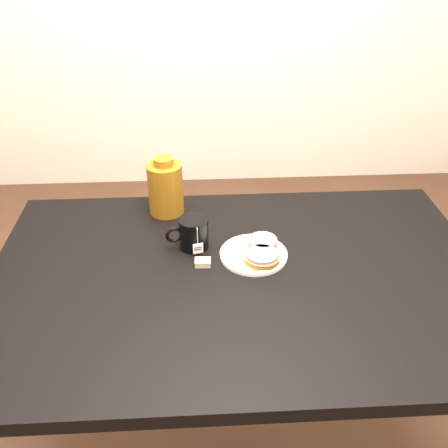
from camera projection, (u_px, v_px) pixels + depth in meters
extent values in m
plane|color=brown|center=(236.00, 437.00, 1.79)|extent=(4.00, 4.00, 0.00)
cube|color=black|center=(240.00, 279.00, 1.40)|extent=(1.40, 0.90, 0.04)
cylinder|color=black|center=(62.00, 297.00, 1.90)|extent=(0.06, 0.06, 0.71)
cylinder|color=black|center=(392.00, 285.00, 1.96)|extent=(0.06, 0.06, 0.71)
cylinder|color=white|center=(254.00, 254.00, 1.46)|extent=(0.20, 0.20, 0.01)
torus|color=white|center=(254.00, 253.00, 1.45)|extent=(0.19, 0.19, 0.01)
cylinder|color=brown|center=(263.00, 244.00, 1.48)|extent=(0.09, 0.09, 0.02)
cylinder|color=#997FAC|center=(263.00, 240.00, 1.47)|extent=(0.08, 0.08, 0.01)
cylinder|color=brown|center=(262.00, 258.00, 1.42)|extent=(0.13, 0.13, 0.02)
cylinder|color=#997FAC|center=(262.00, 254.00, 1.41)|extent=(0.11, 0.11, 0.01)
cylinder|color=black|center=(194.00, 233.00, 1.47)|extent=(0.10, 0.10, 0.10)
cylinder|color=black|center=(193.00, 222.00, 1.45)|extent=(0.07, 0.07, 0.00)
torus|color=black|center=(174.00, 235.00, 1.46)|extent=(0.05, 0.02, 0.05)
cylinder|color=beige|center=(197.00, 236.00, 1.42)|extent=(0.00, 0.00, 0.05)
cube|color=white|center=(198.00, 248.00, 1.45)|extent=(0.03, 0.01, 0.03)
cube|color=#C6B793|center=(203.00, 262.00, 1.42)|extent=(0.05, 0.03, 0.02)
cylinder|color=#59330B|center=(166.00, 189.00, 1.62)|extent=(0.12, 0.12, 0.17)
cylinder|color=#59330B|center=(164.00, 162.00, 1.57)|extent=(0.06, 0.06, 0.02)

